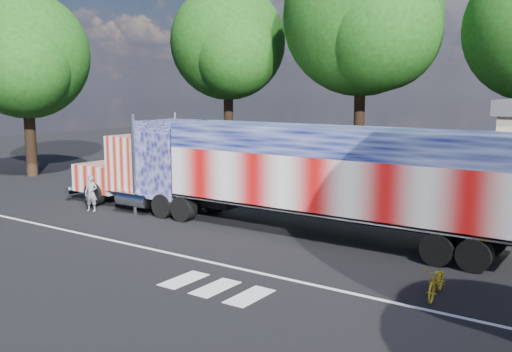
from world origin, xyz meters
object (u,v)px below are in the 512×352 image
Objects in this scene: semi_truck at (273,172)px; coach_bus at (300,157)px; bicycle at (437,282)px; tree_w_a at (26,56)px; tree_nw_a at (229,43)px; tree_n_mid at (364,17)px; woman at (91,193)px.

coach_bus is (-3.75, 8.51, -0.49)m from semi_truck.
coach_bus reaches higher than bicycle.
tree_w_a is (-28.38, 6.84, 7.23)m from bicycle.
tree_nw_a reaches higher than tree_w_a.
woman is at bearing -108.01° from tree_n_mid.
bicycle is 24.16m from tree_n_mid.
bicycle is 0.13× the size of tree_nw_a.
tree_n_mid reaches higher than tree_w_a.
tree_nw_a is at bearing -177.65° from tree_n_mid.
woman is at bearing -22.55° from tree_w_a.
semi_truck reaches higher than coach_bus.
coach_bus is 0.81× the size of tree_n_mid.
tree_nw_a reaches higher than bicycle.
tree_n_mid is at bearing 114.29° from bicycle.
semi_truck is at bearing -66.20° from coach_bus.
tree_nw_a is at bearing 133.15° from bicycle.
woman is 20.36m from tree_n_mid.
semi_truck is 9.06m from bicycle.
coach_bus is 10.65m from tree_n_mid.
coach_bus is 11.69m from woman.
coach_bus is at bearing 127.46° from bicycle.
tree_w_a is at bearing -120.27° from tree_nw_a.
woman is (-8.73, -2.02, -1.49)m from semi_truck.
tree_w_a is at bearing -144.49° from tree_n_mid.
semi_truck is 9.31m from coach_bus.
tree_w_a is (-17.35, -12.38, -2.41)m from tree_n_mid.
woman is 14.43m from tree_w_a.
bicycle is 0.11× the size of tree_n_mid.
tree_w_a is (-20.47, 2.85, 5.34)m from semi_truck.
tree_w_a is at bearing 160.89° from bicycle.
semi_truck is 1.40× the size of tree_n_mid.
semi_truck is at bearing 147.68° from bicycle.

